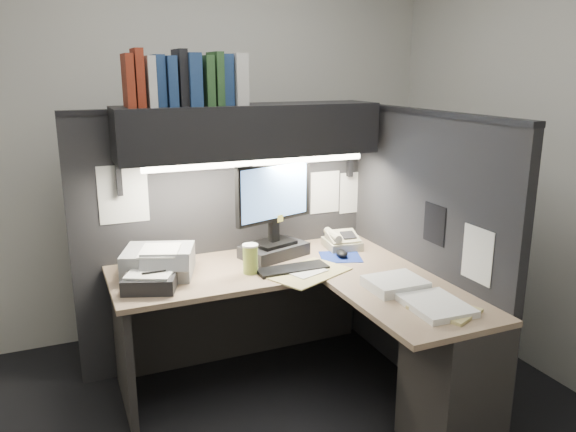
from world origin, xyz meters
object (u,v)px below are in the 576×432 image
object	(u,v)px
keyboard	(293,269)
notebook_stack	(150,282)
monitor	(274,220)
telephone	(342,241)
coffee_cup	(250,260)
printer	(159,262)
desk	(353,340)
overhead_shelf	(250,130)

from	to	relation	value
keyboard	notebook_stack	distance (m)	0.80
monitor	notebook_stack	bearing A→B (deg)	178.84
keyboard	telephone	world-z (taller)	telephone
coffee_cup	notebook_stack	world-z (taller)	coffee_cup
printer	notebook_stack	distance (m)	0.22
coffee_cup	notebook_stack	size ratio (longest dim) A/B	0.60
coffee_cup	notebook_stack	distance (m)	0.56
monitor	telephone	xyz separation A→B (m)	(0.47, -0.01, -0.19)
telephone	coffee_cup	size ratio (longest dim) A/B	1.38
desk	keyboard	world-z (taller)	keyboard
desk	telephone	size ratio (longest dim) A/B	7.78
notebook_stack	keyboard	bearing A→B (deg)	-2.69
telephone	printer	xyz separation A→B (m)	(-1.18, -0.03, 0.03)
desk	monitor	world-z (taller)	monitor
overhead_shelf	coffee_cup	world-z (taller)	overhead_shelf
telephone	monitor	bearing A→B (deg)	-174.47
printer	keyboard	bearing A→B (deg)	1.26
printer	notebook_stack	xyz separation A→B (m)	(-0.08, -0.20, -0.03)
overhead_shelf	printer	xyz separation A→B (m)	(-0.59, -0.11, -0.70)
monitor	keyboard	distance (m)	0.35
desk	printer	bearing A→B (deg)	144.44
keyboard	telephone	bearing A→B (deg)	29.86
keyboard	notebook_stack	xyz separation A→B (m)	(-0.79, 0.04, 0.03)
keyboard	desk	bearing A→B (deg)	-65.66
notebook_stack	printer	bearing A→B (deg)	67.61
overhead_shelf	monitor	bearing A→B (deg)	-33.79
printer	telephone	bearing A→B (deg)	21.13
overhead_shelf	printer	size ratio (longest dim) A/B	4.16
desk	keyboard	bearing A→B (deg)	114.29
telephone	coffee_cup	world-z (taller)	coffee_cup
coffee_cup	printer	size ratio (longest dim) A/B	0.43
coffee_cup	notebook_stack	xyz separation A→B (m)	(-0.56, -0.02, -0.04)
overhead_shelf	notebook_stack	distance (m)	1.04
coffee_cup	printer	distance (m)	0.51
printer	monitor	bearing A→B (deg)	22.75
keyboard	printer	bearing A→B (deg)	161.48
telephone	coffee_cup	distance (m)	0.73
desk	coffee_cup	xyz separation A→B (m)	(-0.41, 0.46, 0.37)
overhead_shelf	monitor	size ratio (longest dim) A/B	2.64
monitor	overhead_shelf	bearing A→B (deg)	128.33
desk	telephone	distance (m)	0.79
monitor	notebook_stack	size ratio (longest dim) A/B	2.20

